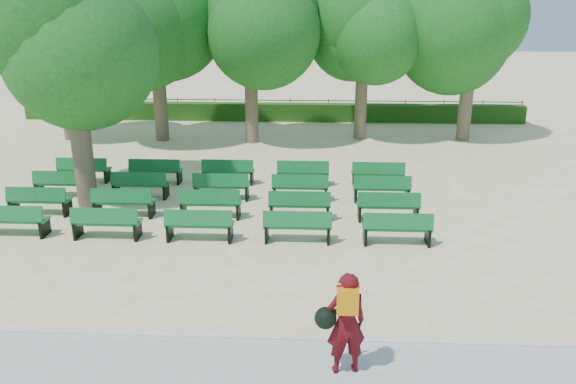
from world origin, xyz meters
name	(u,v)px	position (x,y,z in m)	size (l,w,h in m)	color
ground	(233,216)	(0.00, 0.00, 0.00)	(120.00, 120.00, 0.00)	beige
paving	(169,377)	(0.00, -7.40, 0.03)	(30.00, 2.20, 0.06)	#BAB9B5
curb	(185,336)	(0.00, -6.25, 0.05)	(30.00, 0.12, 0.10)	silver
hedge	(271,112)	(0.00, 14.00, 0.45)	(26.00, 0.70, 0.90)	#214D13
fence	(272,119)	(0.00, 14.40, 0.00)	(26.00, 0.10, 1.02)	black
tree_line	(264,138)	(0.00, 10.00, 0.00)	(21.80, 6.80, 7.04)	#1A631E
bench_array	(217,205)	(-0.59, 0.69, 0.09)	(1.78, 0.69, 1.10)	#126A2D
tree_among	(69,42)	(-4.52, 0.71, 4.81)	(5.32, 5.32, 7.23)	brown
person	(344,322)	(2.84, -7.13, 0.98)	(0.87, 0.56, 1.78)	#4F0B11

